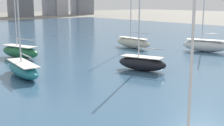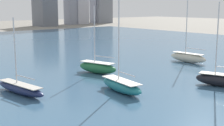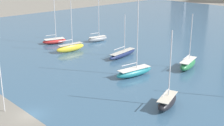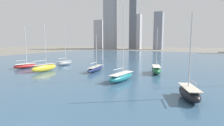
{
  "view_description": "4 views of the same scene",
  "coord_description": "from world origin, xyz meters",
  "px_view_note": "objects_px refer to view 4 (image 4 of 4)",
  "views": [
    {
      "loc": [
        -16.0,
        -11.07,
        8.94
      ],
      "look_at": [
        1.7,
        10.53,
        3.41
      ],
      "focal_mm": 50.0,
      "sensor_mm": 36.0,
      "label": 1
    },
    {
      "loc": [
        -28.65,
        -7.94,
        11.82
      ],
      "look_at": [
        -7.2,
        18.57,
        5.62
      ],
      "focal_mm": 50.0,
      "sensor_mm": 36.0,
      "label": 2
    },
    {
      "loc": [
        39.83,
        -20.18,
        22.16
      ],
      "look_at": [
        1.64,
        15.45,
        5.38
      ],
      "focal_mm": 50.0,
      "sensor_mm": 36.0,
      "label": 3
    },
    {
      "loc": [
        13.26,
        -9.52,
        8.43
      ],
      "look_at": [
        -0.12,
        17.7,
        4.66
      ],
      "focal_mm": 28.0,
      "sensor_mm": 36.0,
      "label": 4
    }
  ],
  "objects_px": {
    "sailboat_yellow": "(44,67)",
    "sailboat_green": "(156,69)",
    "sailboat_black": "(189,93)",
    "sailboat_red": "(25,66)",
    "sailboat_gray": "(65,63)",
    "sailboat_navy": "(95,69)",
    "sailboat_teal": "(121,77)"
  },
  "relations": [
    {
      "from": "sailboat_navy",
      "to": "sailboat_yellow",
      "type": "bearing_deg",
      "value": -162.31
    },
    {
      "from": "sailboat_gray",
      "to": "sailboat_green",
      "type": "relative_size",
      "value": 1.23
    },
    {
      "from": "sailboat_navy",
      "to": "sailboat_green",
      "type": "xyz_separation_m",
      "value": [
        16.17,
        4.12,
        0.3
      ]
    },
    {
      "from": "sailboat_green",
      "to": "sailboat_yellow",
      "type": "bearing_deg",
      "value": -175.93
    },
    {
      "from": "sailboat_yellow",
      "to": "sailboat_green",
      "type": "xyz_separation_m",
      "value": [
        28.93,
        10.67,
        -0.04
      ]
    },
    {
      "from": "sailboat_black",
      "to": "sailboat_yellow",
      "type": "bearing_deg",
      "value": 147.67
    },
    {
      "from": "sailboat_red",
      "to": "sailboat_navy",
      "type": "bearing_deg",
      "value": 28.18
    },
    {
      "from": "sailboat_yellow",
      "to": "sailboat_gray",
      "type": "relative_size",
      "value": 0.9
    },
    {
      "from": "sailboat_teal",
      "to": "sailboat_green",
      "type": "xyz_separation_m",
      "value": [
        4.78,
        12.12,
        0.11
      ]
    },
    {
      "from": "sailboat_yellow",
      "to": "sailboat_red",
      "type": "distance_m",
      "value": 10.23
    },
    {
      "from": "sailboat_black",
      "to": "sailboat_red",
      "type": "relative_size",
      "value": 0.95
    },
    {
      "from": "sailboat_navy",
      "to": "sailboat_black",
      "type": "xyz_separation_m",
      "value": [
        24.9,
        -14.68,
        0.25
      ]
    },
    {
      "from": "sailboat_yellow",
      "to": "sailboat_teal",
      "type": "xyz_separation_m",
      "value": [
        24.15,
        -1.45,
        -0.16
      ]
    },
    {
      "from": "sailboat_navy",
      "to": "sailboat_red",
      "type": "height_order",
      "value": "sailboat_red"
    },
    {
      "from": "sailboat_yellow",
      "to": "sailboat_black",
      "type": "height_order",
      "value": "sailboat_yellow"
    },
    {
      "from": "sailboat_teal",
      "to": "sailboat_black",
      "type": "distance_m",
      "value": 15.06
    },
    {
      "from": "sailboat_teal",
      "to": "sailboat_green",
      "type": "height_order",
      "value": "sailboat_teal"
    },
    {
      "from": "sailboat_navy",
      "to": "sailboat_green",
      "type": "height_order",
      "value": "sailboat_green"
    },
    {
      "from": "sailboat_teal",
      "to": "sailboat_navy",
      "type": "relative_size",
      "value": 1.52
    },
    {
      "from": "sailboat_yellow",
      "to": "sailboat_navy",
      "type": "height_order",
      "value": "sailboat_yellow"
    },
    {
      "from": "sailboat_red",
      "to": "sailboat_gray",
      "type": "relative_size",
      "value": 0.89
    },
    {
      "from": "sailboat_teal",
      "to": "sailboat_black",
      "type": "relative_size",
      "value": 1.29
    },
    {
      "from": "sailboat_navy",
      "to": "sailboat_gray",
      "type": "bearing_deg",
      "value": 150.75
    },
    {
      "from": "sailboat_navy",
      "to": "sailboat_red",
      "type": "relative_size",
      "value": 0.81
    },
    {
      "from": "sailboat_yellow",
      "to": "sailboat_green",
      "type": "height_order",
      "value": "sailboat_yellow"
    },
    {
      "from": "sailboat_yellow",
      "to": "sailboat_black",
      "type": "distance_m",
      "value": 38.52
    },
    {
      "from": "sailboat_yellow",
      "to": "sailboat_gray",
      "type": "distance_m",
      "value": 12.96
    },
    {
      "from": "sailboat_navy",
      "to": "sailboat_red",
      "type": "xyz_separation_m",
      "value": [
        -22.85,
        -4.94,
        0.06
      ]
    },
    {
      "from": "sailboat_yellow",
      "to": "sailboat_green",
      "type": "distance_m",
      "value": 30.83
    },
    {
      "from": "sailboat_teal",
      "to": "sailboat_green",
      "type": "relative_size",
      "value": 1.34
    },
    {
      "from": "sailboat_yellow",
      "to": "sailboat_red",
      "type": "relative_size",
      "value": 1.0
    },
    {
      "from": "sailboat_black",
      "to": "sailboat_gray",
      "type": "distance_m",
      "value": 46.13
    }
  ]
}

